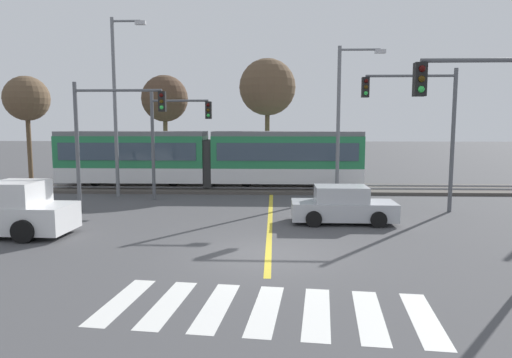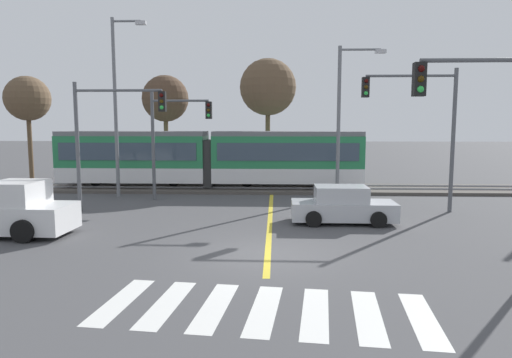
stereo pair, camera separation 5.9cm
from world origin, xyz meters
The scene contains 24 objects.
ground_plane centered at (0.00, 0.00, 0.00)m, with size 200.00×200.00×0.00m, color #474749.
track_bed centered at (0.00, 14.16, 0.09)m, with size 120.00×4.00×0.18m, color #4C4742.
rail_near centered at (0.00, 13.44, 0.23)m, with size 120.00×0.08×0.10m, color #939399.
rail_far centered at (0.00, 14.88, 0.23)m, with size 120.00×0.08×0.10m, color #939399.
light_rail_tram centered at (-3.83, 14.15, 2.05)m, with size 18.50×2.64×3.43m.
crosswalk_stripe_0 centered at (-3.28, -3.91, 0.00)m, with size 0.56×2.80×0.01m, color silver.
crosswalk_stripe_1 centered at (-2.19, -4.02, 0.00)m, with size 0.56×2.80×0.01m, color silver.
crosswalk_stripe_2 centered at (-1.09, -4.14, 0.00)m, with size 0.56×2.80×0.01m, color silver.
crosswalk_stripe_3 centered at (0.00, -4.25, 0.00)m, with size 0.56×2.80×0.01m, color silver.
crosswalk_stripe_4 centered at (1.09, -4.37, 0.00)m, with size 0.56×2.80×0.01m, color silver.
crosswalk_stripe_5 centered at (2.19, -4.48, 0.00)m, with size 0.56×2.80×0.01m, color silver.
crosswalk_stripe_6 centered at (3.28, -4.60, 0.00)m, with size 0.56×2.80×0.01m, color silver.
lane_centre_line centered at (0.00, 4.95, 0.00)m, with size 0.20×14.41×0.01m, color gold.
sedan_crossing centered at (2.98, 4.77, 0.70)m, with size 4.22×1.95×1.52m.
pickup_truck centered at (-9.74, 2.10, 0.84)m, with size 5.47×2.38×1.98m.
traffic_light_near_right centered at (6.37, -1.04, 4.08)m, with size 3.75×0.38×6.27m.
traffic_light_mid_right centered at (6.88, 7.34, 4.36)m, with size 4.25×0.38×6.52m.
traffic_light_far_left centered at (-5.20, 10.26, 3.76)m, with size 3.25×0.38×5.79m.
traffic_light_mid_left centered at (-7.45, 6.89, 3.98)m, with size 4.25×0.38×5.93m.
street_lamp_west centered at (-8.45, 11.23, 5.43)m, with size 1.93×0.28×9.74m.
street_lamp_centre centered at (3.88, 11.31, 4.70)m, with size 2.52×0.28×8.18m.
bare_tree_far_west centered at (-17.66, 18.74, 5.84)m, with size 3.20×3.20×7.50m.
bare_tree_west centered at (-7.66, 18.85, 5.82)m, with size 3.29×3.29×7.52m.
bare_tree_east centered at (-0.33, 17.87, 6.53)m, with size 3.85×3.85×8.50m.
Camera 2 is at (0.24, -13.74, 3.98)m, focal length 32.00 mm.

